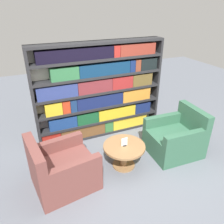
% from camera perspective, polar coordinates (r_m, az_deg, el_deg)
% --- Properties ---
extents(ground_plane, '(14.00, 14.00, 0.00)m').
position_cam_1_polar(ground_plane, '(4.00, 5.14, -15.62)').
color(ground_plane, slate).
extents(bookshelf, '(2.75, 0.30, 2.03)m').
position_cam_1_polar(bookshelf, '(4.62, -3.09, 5.24)').
color(bookshelf, silver).
rests_on(bookshelf, ground_plane).
extents(armchair_left, '(1.04, 0.95, 0.90)m').
position_cam_1_polar(armchair_left, '(3.67, -12.95, -14.54)').
color(armchair_left, brown).
rests_on(armchair_left, ground_plane).
extents(armchair_right, '(0.98, 0.88, 0.90)m').
position_cam_1_polar(armchair_right, '(4.47, 16.29, -6.63)').
color(armchair_right, '#336047').
rests_on(armchair_right, ground_plane).
extents(coffee_table, '(0.74, 0.74, 0.44)m').
position_cam_1_polar(coffee_table, '(3.95, 3.16, -10.21)').
color(coffee_table, olive).
rests_on(coffee_table, ground_plane).
extents(table_sign, '(0.12, 0.06, 0.15)m').
position_cam_1_polar(table_sign, '(3.84, 3.23, -7.93)').
color(table_sign, black).
rests_on(table_sign, coffee_table).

